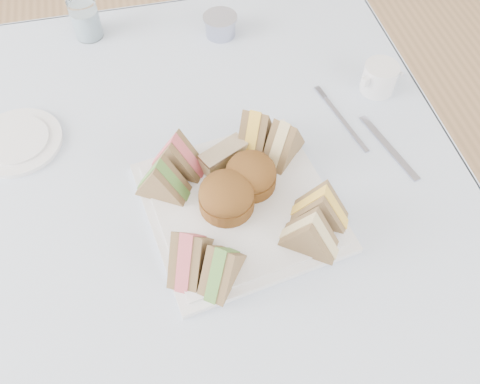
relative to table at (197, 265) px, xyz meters
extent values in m
plane|color=#9E7751|center=(0.00, 0.00, -0.37)|extent=(4.00, 4.00, 0.00)
cube|color=brown|center=(0.00, 0.00, 0.00)|extent=(0.90, 0.90, 0.74)
cube|color=silver|center=(0.00, 0.00, 0.37)|extent=(1.02, 1.02, 0.01)
cube|color=white|center=(0.08, -0.10, 0.38)|extent=(0.35, 0.35, 0.01)
cylinder|color=brown|center=(0.06, -0.10, 0.42)|extent=(0.11, 0.11, 0.06)
cylinder|color=brown|center=(0.11, -0.06, 0.42)|extent=(0.12, 0.12, 0.06)
cube|color=tan|center=(0.07, -0.01, 0.41)|extent=(0.09, 0.07, 0.04)
cylinder|color=white|center=(-0.29, 0.14, 0.38)|extent=(0.22, 0.22, 0.01)
cylinder|color=white|center=(-0.14, 0.43, 0.42)|extent=(0.07, 0.07, 0.09)
cylinder|color=#A3A5BE|center=(0.15, 0.36, 0.40)|extent=(0.10, 0.10, 0.04)
cube|color=#A3A5BE|center=(0.39, -0.03, 0.38)|extent=(0.05, 0.17, 0.00)
cube|color=#A3A5BE|center=(0.33, 0.04, 0.38)|extent=(0.04, 0.15, 0.00)
cylinder|color=white|center=(0.42, 0.12, 0.41)|extent=(0.09, 0.09, 0.06)
camera|label=1|loc=(-0.02, -0.56, 1.11)|focal=38.00mm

